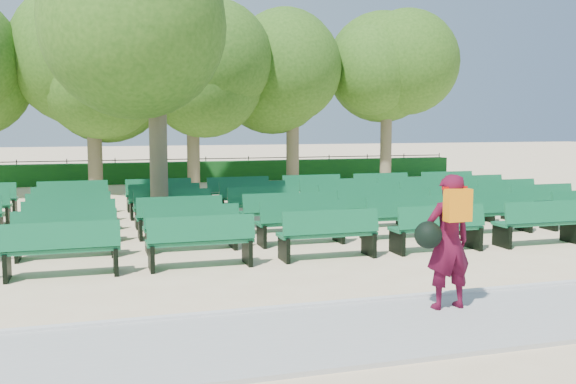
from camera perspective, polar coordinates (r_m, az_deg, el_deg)
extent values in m
plane|color=beige|center=(15.36, -1.85, -3.72)|extent=(120.00, 120.00, 0.00)
cube|color=#ABACA7|center=(8.63, 11.40, -11.57)|extent=(30.00, 2.20, 0.06)
cube|color=silver|center=(9.60, 8.10, -9.54)|extent=(30.00, 0.12, 0.10)
cube|color=#16561B|center=(28.96, -9.12, 1.77)|extent=(26.00, 0.70, 0.90)
cube|color=#105C34|center=(16.26, -1.48, -1.44)|extent=(1.94, 0.54, 0.06)
cube|color=#105C34|center=(16.01, -1.27, -0.59)|extent=(1.94, 0.15, 0.45)
cylinder|color=brown|center=(15.97, -11.42, 2.21)|extent=(0.44, 0.44, 3.14)
ellipsoid|color=#36621A|center=(16.03, -11.64, 12.26)|extent=(4.50, 4.50, 4.05)
imported|color=#480A1F|center=(9.17, 14.06, -4.32)|extent=(0.70, 0.48, 1.88)
cube|color=orange|center=(8.91, 14.86, -1.14)|extent=(0.35, 0.18, 0.44)
sphere|color=black|center=(8.92, 12.35, -3.75)|extent=(0.38, 0.38, 0.38)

